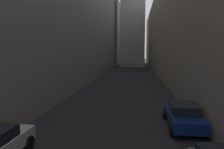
{
  "coord_description": "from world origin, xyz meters",
  "views": [
    {
      "loc": [
        1.53,
        4.54,
        4.63
      ],
      "look_at": [
        0.0,
        17.53,
        3.27
      ],
      "focal_mm": 34.07,
      "sensor_mm": 36.0,
      "label": 1
    }
  ],
  "objects": [
    {
      "name": "building_block_right",
      "position": [
        12.39,
        50.0,
        9.02
      ],
      "size": [
        13.79,
        108.0,
        18.04
      ],
      "primitive_type": "cube",
      "color": "gray",
      "rests_on": "ground"
    },
    {
      "name": "ground_plane",
      "position": [
        0.0,
        48.0,
        0.0
      ],
      "size": [
        264.0,
        264.0,
        0.0
      ],
      "primitive_type": "plane",
      "color": "black"
    },
    {
      "name": "parked_car_right_third",
      "position": [
        4.4,
        17.75,
        0.76
      ],
      "size": [
        2.0,
        4.53,
        1.49
      ],
      "rotation": [
        0.0,
        0.0,
        1.57
      ],
      "color": "navy",
      "rests_on": "ground"
    },
    {
      "name": "building_block_left",
      "position": [
        -12.82,
        50.0,
        11.96
      ],
      "size": [
        14.65,
        108.0,
        23.92
      ],
      "primitive_type": "cube",
      "color": "slate",
      "rests_on": "ground"
    }
  ]
}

